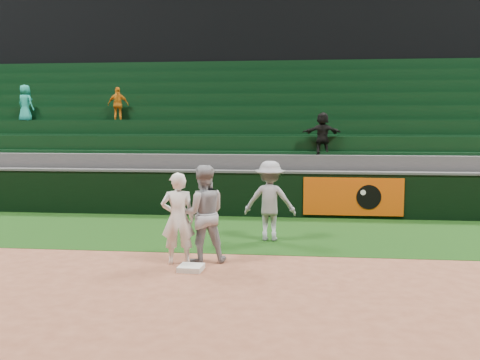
% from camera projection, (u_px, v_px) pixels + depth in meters
% --- Properties ---
extents(ground, '(70.00, 70.00, 0.00)m').
position_uv_depth(ground, '(209.00, 266.00, 9.48)').
color(ground, brown).
rests_on(ground, ground).
extents(foul_grass, '(36.00, 4.20, 0.01)m').
position_uv_depth(foul_grass, '(230.00, 232.00, 12.44)').
color(foul_grass, black).
rests_on(foul_grass, ground).
extents(upper_deck, '(40.00, 12.00, 12.00)m').
position_uv_depth(upper_deck, '(268.00, 51.00, 26.08)').
color(upper_deck, black).
rests_on(upper_deck, ground).
extents(first_base, '(0.43, 0.43, 0.09)m').
position_uv_depth(first_base, '(191.00, 268.00, 9.21)').
color(first_base, white).
rests_on(first_base, ground).
extents(first_baseman, '(0.67, 0.51, 1.66)m').
position_uv_depth(first_baseman, '(178.00, 218.00, 9.56)').
color(first_baseman, white).
rests_on(first_baseman, ground).
extents(baserunner, '(1.01, 0.88, 1.78)m').
position_uv_depth(baserunner, '(203.00, 214.00, 9.71)').
color(baserunner, '#9698A0').
rests_on(baserunner, ground).
extents(base_coach, '(1.13, 0.68, 1.72)m').
position_uv_depth(base_coach, '(270.00, 201.00, 11.46)').
color(base_coach, '#90939C').
rests_on(base_coach, foul_grass).
extents(field_wall, '(36.00, 0.45, 1.25)m').
position_uv_depth(field_wall, '(242.00, 193.00, 14.55)').
color(field_wall, black).
rests_on(field_wall, ground).
extents(stadium_seating, '(36.00, 5.95, 5.12)m').
position_uv_depth(stadium_seating, '(252.00, 147.00, 18.16)').
color(stadium_seating, '#3D3D40').
rests_on(stadium_seating, ground).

